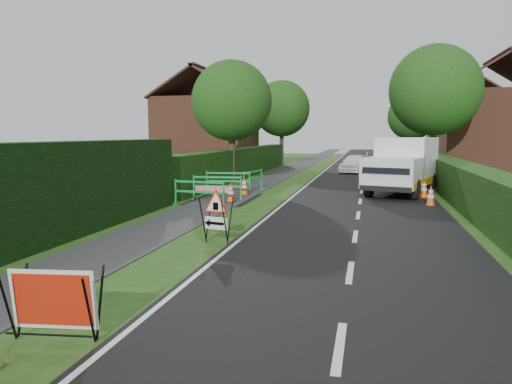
{
  "coord_description": "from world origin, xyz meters",
  "views": [
    {
      "loc": [
        2.8,
        -8.62,
        2.7
      ],
      "look_at": [
        0.02,
        3.64,
        1.23
      ],
      "focal_mm": 35.0,
      "sensor_mm": 36.0,
      "label": 1
    }
  ],
  "objects_px": {
    "red_rect_sign": "(53,301)",
    "triangle_sign": "(215,212)",
    "hatchback_car": "(355,163)",
    "works_van": "(403,164)"
  },
  "relations": [
    {
      "from": "triangle_sign",
      "to": "hatchback_car",
      "type": "height_order",
      "value": "hatchback_car"
    },
    {
      "from": "hatchback_car",
      "to": "works_van",
      "type": "bearing_deg",
      "value": -66.32
    },
    {
      "from": "red_rect_sign",
      "to": "works_van",
      "type": "relative_size",
      "value": 0.2
    },
    {
      "from": "red_rect_sign",
      "to": "works_van",
      "type": "distance_m",
      "value": 18.54
    },
    {
      "from": "red_rect_sign",
      "to": "hatchback_car",
      "type": "xyz_separation_m",
      "value": [
        2.99,
        29.68,
        0.11
      ]
    },
    {
      "from": "red_rect_sign",
      "to": "hatchback_car",
      "type": "bearing_deg",
      "value": 77.02
    },
    {
      "from": "red_rect_sign",
      "to": "triangle_sign",
      "type": "bearing_deg",
      "value": 80.26
    },
    {
      "from": "works_van",
      "to": "hatchback_car",
      "type": "xyz_separation_m",
      "value": [
        -2.43,
        11.97,
        -0.67
      ]
    },
    {
      "from": "red_rect_sign",
      "to": "works_van",
      "type": "height_order",
      "value": "works_van"
    },
    {
      "from": "red_rect_sign",
      "to": "triangle_sign",
      "type": "xyz_separation_m",
      "value": [
        0.27,
        6.07,
        0.24
      ]
    }
  ]
}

